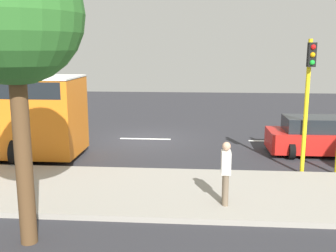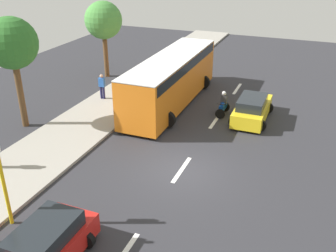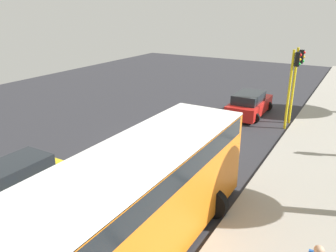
% 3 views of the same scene
% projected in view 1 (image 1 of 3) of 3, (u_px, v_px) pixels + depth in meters
% --- Properties ---
extents(ground_plane, '(40.00, 60.00, 0.10)m').
position_uv_depth(ground_plane, '(145.00, 140.00, 18.56)').
color(ground_plane, '#2D2D33').
extents(sidewalk, '(4.00, 60.00, 0.15)m').
position_uv_depth(sidewalk, '(114.00, 190.00, 11.69)').
color(sidewalk, '#9E998E').
rests_on(sidewalk, ground).
extents(lane_stripe_north, '(0.20, 2.40, 0.01)m').
position_uv_depth(lane_stripe_north, '(22.00, 137.00, 19.00)').
color(lane_stripe_north, white).
rests_on(lane_stripe_north, ground).
extents(lane_stripe_mid, '(0.20, 2.40, 0.01)m').
position_uv_depth(lane_stripe_mid, '(145.00, 139.00, 18.55)').
color(lane_stripe_mid, white).
rests_on(lane_stripe_mid, ground).
extents(lane_stripe_south, '(0.20, 2.40, 0.01)m').
position_uv_depth(lane_stripe_south, '(275.00, 141.00, 18.10)').
color(lane_stripe_south, white).
rests_on(lane_stripe_south, ground).
extents(car_yellow_cab, '(2.17, 4.24, 1.52)m').
position_uv_depth(car_yellow_cab, '(20.00, 115.00, 20.86)').
color(car_yellow_cab, yellow).
rests_on(car_yellow_cab, ground).
extents(car_red, '(2.22, 4.44, 1.52)m').
position_uv_depth(car_red, '(323.00, 137.00, 15.74)').
color(car_red, red).
rests_on(car_red, ground).
extents(motorcycle, '(0.60, 1.30, 1.53)m').
position_uv_depth(motorcycle, '(2.00, 123.00, 19.12)').
color(motorcycle, black).
rests_on(motorcycle, ground).
extents(pedestrian_by_tree, '(0.40, 0.24, 1.69)m').
position_uv_depth(pedestrian_by_tree, '(226.00, 171.00, 10.27)').
color(pedestrian_by_tree, '#72604C').
rests_on(pedestrian_by_tree, sidewalk).
extents(traffic_light_midblock, '(0.49, 0.24, 4.50)m').
position_uv_depth(traffic_light_midblock, '(308.00, 88.00, 12.79)').
color(traffic_light_midblock, yellow).
rests_on(traffic_light_midblock, ground).
extents(street_tree_center, '(2.82, 2.82, 6.28)m').
position_uv_depth(street_tree_center, '(13.00, 17.00, 7.77)').
color(street_tree_center, brown).
rests_on(street_tree_center, ground).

